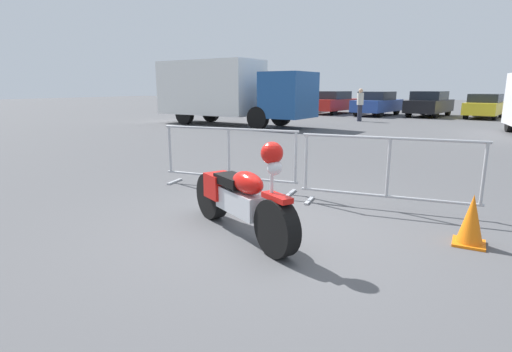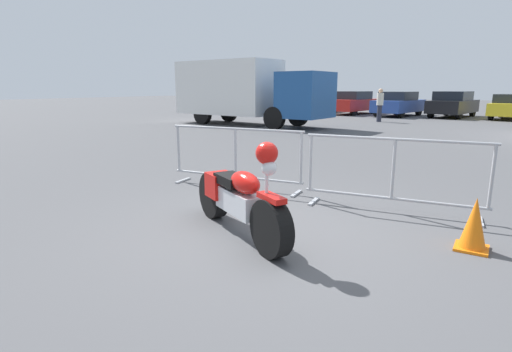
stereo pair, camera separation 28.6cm
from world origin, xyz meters
The scene contains 12 objects.
ground_plane centered at (0.00, 0.00, 0.00)m, with size 120.00×120.00×0.00m, color #4C4C4F.
motorcycle centered at (-0.31, -0.29, 0.46)m, with size 1.96×1.19×1.21m.
crowd_barrier_near centered at (-1.66, 1.60, 0.56)m, with size 2.51×0.72×1.07m.
crowd_barrier_far centered at (1.04, 1.60, 0.56)m, with size 2.51×0.72×1.07m.
box_truck centered at (-8.36, 11.90, 1.64)m, with size 7.87×2.94×2.98m.
parked_car_tan centered at (-9.37, 22.61, 0.68)m, with size 2.25×4.17×1.34m.
parked_car_red centered at (-6.40, 22.24, 0.76)m, with size 2.50×4.64×1.49m.
parked_car_blue centered at (-3.43, 21.87, 0.76)m, with size 2.49×4.63×1.49m.
parked_car_black centered at (-0.46, 22.59, 0.77)m, with size 2.54×4.72×1.52m.
parked_car_yellow centered at (2.51, 22.50, 0.70)m, with size 2.31×4.30×1.38m.
pedestrian centered at (-3.28, 16.98, 0.92)m, with size 0.42×0.42×1.69m.
traffic_cone centered at (2.14, 0.68, 0.29)m, with size 0.34×0.34×0.59m.
Camera 1 is at (2.05, -4.23, 1.75)m, focal length 28.00 mm.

